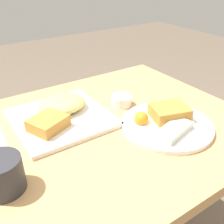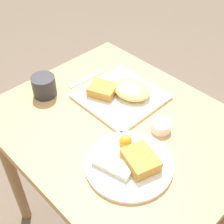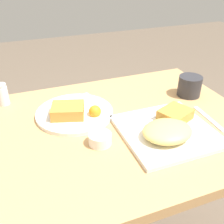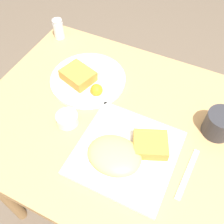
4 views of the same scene
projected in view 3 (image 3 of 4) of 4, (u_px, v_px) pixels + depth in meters
name	position (u px, v px, depth m)	size (l,w,h in m)	color
dining_table	(124.00, 146.00, 0.97)	(0.90, 0.73, 0.76)	tan
plate_square_near	(168.00, 129.00, 0.84)	(0.29, 0.29, 0.06)	white
plate_oval_far	(74.00, 111.00, 0.94)	(0.28, 0.28, 0.05)	white
sauce_ramekin	(100.00, 139.00, 0.80)	(0.07, 0.07, 0.04)	white
salt_shaker	(3.00, 96.00, 1.00)	(0.04, 0.04, 0.09)	white
butter_knife	(209.00, 119.00, 0.93)	(0.03, 0.17, 0.00)	silver
coffee_mug	(190.00, 86.00, 1.06)	(0.09, 0.09, 0.08)	#2D2D33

